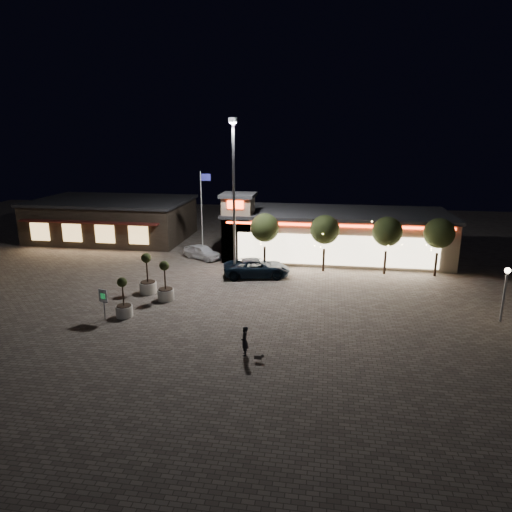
% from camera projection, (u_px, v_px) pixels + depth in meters
% --- Properties ---
extents(ground, '(90.00, 90.00, 0.00)m').
position_uv_depth(ground, '(180.00, 314.00, 29.35)').
color(ground, slate).
rests_on(ground, ground).
extents(retail_building, '(20.40, 8.40, 6.10)m').
position_uv_depth(retail_building, '(330.00, 234.00, 42.43)').
color(retail_building, gray).
rests_on(retail_building, ground).
extents(restaurant_building, '(16.40, 11.00, 4.30)m').
position_uv_depth(restaurant_building, '(113.00, 219.00, 49.90)').
color(restaurant_building, '#382D23').
rests_on(restaurant_building, ground).
extents(floodlight_pole, '(0.60, 0.40, 12.38)m').
position_uv_depth(floodlight_pole, '(234.00, 191.00, 34.83)').
color(floodlight_pole, gray).
rests_on(floodlight_pole, ground).
extents(flagpole, '(0.95, 0.10, 8.00)m').
position_uv_depth(flagpole, '(203.00, 208.00, 40.77)').
color(flagpole, white).
rests_on(flagpole, ground).
extents(lamp_post_east, '(0.36, 0.36, 3.48)m').
position_uv_depth(lamp_post_east, '(506.00, 284.00, 27.63)').
color(lamp_post_east, gray).
rests_on(lamp_post_east, ground).
extents(string_tree_a, '(2.42, 2.42, 4.79)m').
position_uv_depth(string_tree_a, '(265.00, 228.00, 38.30)').
color(string_tree_a, '#332319').
rests_on(string_tree_a, ground).
extents(string_tree_b, '(2.42, 2.42, 4.79)m').
position_uv_depth(string_tree_b, '(325.00, 230.00, 37.56)').
color(string_tree_b, '#332319').
rests_on(string_tree_b, ground).
extents(string_tree_c, '(2.42, 2.42, 4.79)m').
position_uv_depth(string_tree_c, '(387.00, 232.00, 36.81)').
color(string_tree_c, '#332319').
rests_on(string_tree_c, ground).
extents(string_tree_d, '(2.42, 2.42, 4.79)m').
position_uv_depth(string_tree_d, '(439.00, 233.00, 36.22)').
color(string_tree_d, '#332319').
rests_on(string_tree_d, ground).
extents(pickup_truck, '(5.78, 3.63, 1.49)m').
position_uv_depth(pickup_truck, '(257.00, 268.00, 36.84)').
color(pickup_truck, black).
rests_on(pickup_truck, ground).
extents(white_sedan, '(4.13, 3.29, 1.32)m').
position_uv_depth(white_sedan, '(202.00, 252.00, 42.05)').
color(white_sedan, white).
rests_on(white_sedan, ground).
extents(pedestrian, '(0.47, 0.63, 1.59)m').
position_uv_depth(pedestrian, '(245.00, 341.00, 23.81)').
color(pedestrian, black).
rests_on(pedestrian, ground).
extents(dog, '(0.50, 0.18, 0.27)m').
position_uv_depth(dog, '(260.00, 357.00, 23.26)').
color(dog, '#59514C').
rests_on(dog, ground).
extents(planter_left, '(1.23, 1.23, 3.02)m').
position_uv_depth(planter_left, '(148.00, 281.00, 33.01)').
color(planter_left, silver).
rests_on(planter_left, ground).
extents(planter_mid, '(1.06, 1.06, 2.60)m').
position_uv_depth(planter_mid, '(124.00, 305.00, 28.83)').
color(planter_mid, silver).
rests_on(planter_mid, ground).
extents(planter_right, '(1.15, 1.15, 2.83)m').
position_uv_depth(planter_right, '(165.00, 288.00, 31.67)').
color(planter_right, silver).
rests_on(planter_right, ground).
extents(valet_sign, '(0.64, 0.25, 1.97)m').
position_uv_depth(valet_sign, '(103.00, 299.00, 28.23)').
color(valet_sign, gray).
rests_on(valet_sign, ground).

